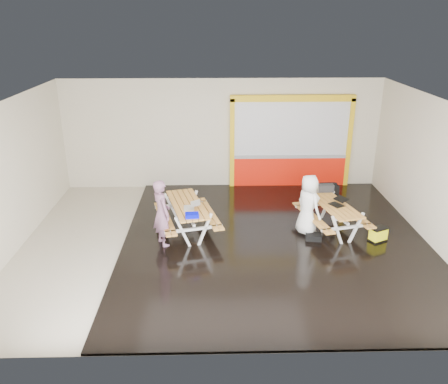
{
  "coord_description": "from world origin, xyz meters",
  "views": [
    {
      "loc": [
        -0.26,
        -10.07,
        5.29
      ],
      "look_at": [
        0.0,
        0.9,
        1.0
      ],
      "focal_mm": 36.43,
      "sensor_mm": 36.0,
      "label": 1
    }
  ],
  "objects_px": {
    "laptop_right": "(338,203)",
    "picnic_table_right": "(332,210)",
    "fluke_bag": "(378,234)",
    "blue_pouch": "(192,215)",
    "dark_case": "(313,237)",
    "person_left": "(162,213)",
    "person_right": "(308,205)",
    "toolbox": "(325,188)",
    "picnic_table_left": "(187,211)",
    "backpack": "(333,191)",
    "laptop_left": "(191,206)"
  },
  "relations": [
    {
      "from": "person_left",
      "to": "picnic_table_left",
      "type": "bearing_deg",
      "value": -70.35
    },
    {
      "from": "person_right",
      "to": "laptop_left",
      "type": "height_order",
      "value": "person_right"
    },
    {
      "from": "picnic_table_left",
      "to": "person_right",
      "type": "xyz_separation_m",
      "value": [
        3.06,
        -0.17,
        0.2
      ]
    },
    {
      "from": "laptop_right",
      "to": "toolbox",
      "type": "xyz_separation_m",
      "value": [
        -0.11,
        0.94,
        0.05
      ]
    },
    {
      "from": "person_left",
      "to": "fluke_bag",
      "type": "distance_m",
      "value": 5.36
    },
    {
      "from": "picnic_table_left",
      "to": "dark_case",
      "type": "relative_size",
      "value": 6.11
    },
    {
      "from": "backpack",
      "to": "dark_case",
      "type": "height_order",
      "value": "backpack"
    },
    {
      "from": "fluke_bag",
      "to": "blue_pouch",
      "type": "bearing_deg",
      "value": -177.67
    },
    {
      "from": "laptop_right",
      "to": "picnic_table_right",
      "type": "bearing_deg",
      "value": 139.86
    },
    {
      "from": "person_left",
      "to": "laptop_right",
      "type": "bearing_deg",
      "value": -111.88
    },
    {
      "from": "laptop_right",
      "to": "dark_case",
      "type": "xyz_separation_m",
      "value": [
        -0.67,
        -0.45,
        -0.73
      ]
    },
    {
      "from": "picnic_table_right",
      "to": "blue_pouch",
      "type": "distance_m",
      "value": 3.67
    },
    {
      "from": "laptop_right",
      "to": "backpack",
      "type": "xyz_separation_m",
      "value": [
        0.18,
        1.13,
        -0.12
      ]
    },
    {
      "from": "blue_pouch",
      "to": "dark_case",
      "type": "distance_m",
      "value": 3.11
    },
    {
      "from": "blue_pouch",
      "to": "backpack",
      "type": "height_order",
      "value": "backpack"
    },
    {
      "from": "person_right",
      "to": "laptop_left",
      "type": "distance_m",
      "value": 2.93
    },
    {
      "from": "laptop_left",
      "to": "blue_pouch",
      "type": "height_order",
      "value": "laptop_left"
    },
    {
      "from": "picnic_table_left",
      "to": "person_left",
      "type": "relative_size",
      "value": 1.42
    },
    {
      "from": "person_right",
      "to": "fluke_bag",
      "type": "bearing_deg",
      "value": -133.29
    },
    {
      "from": "toolbox",
      "to": "fluke_bag",
      "type": "height_order",
      "value": "toolbox"
    },
    {
      "from": "fluke_bag",
      "to": "picnic_table_left",
      "type": "bearing_deg",
      "value": 172.44
    },
    {
      "from": "picnic_table_left",
      "to": "toolbox",
      "type": "xyz_separation_m",
      "value": [
        3.72,
        0.87,
        0.26
      ]
    },
    {
      "from": "toolbox",
      "to": "backpack",
      "type": "height_order",
      "value": "toolbox"
    },
    {
      "from": "dark_case",
      "to": "picnic_table_right",
      "type": "bearing_deg",
      "value": 43.33
    },
    {
      "from": "blue_pouch",
      "to": "fluke_bag",
      "type": "distance_m",
      "value": 4.63
    },
    {
      "from": "person_right",
      "to": "blue_pouch",
      "type": "bearing_deg",
      "value": 74.74
    },
    {
      "from": "person_right",
      "to": "laptop_right",
      "type": "distance_m",
      "value": 0.78
    },
    {
      "from": "dark_case",
      "to": "person_left",
      "type": "bearing_deg",
      "value": -178.06
    },
    {
      "from": "toolbox",
      "to": "blue_pouch",
      "type": "bearing_deg",
      "value": -154.64
    },
    {
      "from": "fluke_bag",
      "to": "picnic_table_right",
      "type": "bearing_deg",
      "value": 147.77
    },
    {
      "from": "picnic_table_right",
      "to": "toolbox",
      "type": "xyz_separation_m",
      "value": [
        -0.01,
        0.86,
        0.29
      ]
    },
    {
      "from": "picnic_table_left",
      "to": "fluke_bag",
      "type": "height_order",
      "value": "picnic_table_left"
    },
    {
      "from": "blue_pouch",
      "to": "fluke_bag",
      "type": "xyz_separation_m",
      "value": [
        4.58,
        0.19,
        -0.65
      ]
    },
    {
      "from": "picnic_table_left",
      "to": "person_right",
      "type": "relative_size",
      "value": 1.49
    },
    {
      "from": "picnic_table_left",
      "to": "laptop_right",
      "type": "xyz_separation_m",
      "value": [
        3.83,
        -0.07,
        0.22
      ]
    },
    {
      "from": "laptop_right",
      "to": "fluke_bag",
      "type": "height_order",
      "value": "laptop_right"
    },
    {
      "from": "picnic_table_left",
      "to": "laptop_right",
      "type": "height_order",
      "value": "laptop_right"
    },
    {
      "from": "picnic_table_right",
      "to": "laptop_left",
      "type": "bearing_deg",
      "value": -174.98
    },
    {
      "from": "picnic_table_right",
      "to": "backpack",
      "type": "xyz_separation_m",
      "value": [
        0.28,
        1.05,
        0.12
      ]
    },
    {
      "from": "picnic_table_left",
      "to": "person_left",
      "type": "distance_m",
      "value": 0.89
    },
    {
      "from": "blue_pouch",
      "to": "toolbox",
      "type": "distance_m",
      "value": 3.93
    },
    {
      "from": "person_right",
      "to": "laptop_left",
      "type": "xyz_separation_m",
      "value": [
        -2.93,
        -0.14,
        0.05
      ]
    },
    {
      "from": "blue_pouch",
      "to": "backpack",
      "type": "relative_size",
      "value": 0.71
    },
    {
      "from": "person_right",
      "to": "laptop_right",
      "type": "xyz_separation_m",
      "value": [
        0.77,
        0.09,
        0.02
      ]
    },
    {
      "from": "toolbox",
      "to": "dark_case",
      "type": "relative_size",
      "value": 1.17
    },
    {
      "from": "blue_pouch",
      "to": "toolbox",
      "type": "relative_size",
      "value": 0.7
    },
    {
      "from": "picnic_table_left",
      "to": "dark_case",
      "type": "distance_m",
      "value": 3.25
    },
    {
      "from": "person_right",
      "to": "dark_case",
      "type": "distance_m",
      "value": 0.8
    },
    {
      "from": "blue_pouch",
      "to": "laptop_left",
      "type": "bearing_deg",
      "value": 94.19
    },
    {
      "from": "picnic_table_left",
      "to": "backpack",
      "type": "height_order",
      "value": "backpack"
    }
  ]
}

